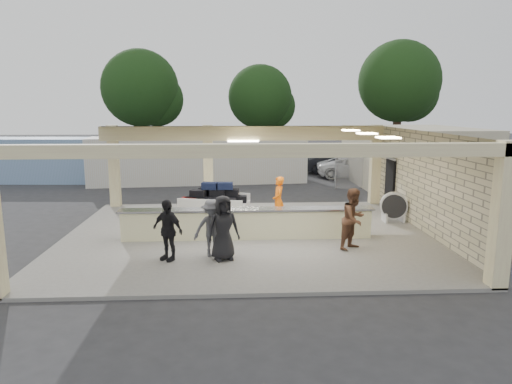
{
  "coord_description": "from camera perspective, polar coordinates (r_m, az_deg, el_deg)",
  "views": [
    {
      "loc": [
        -0.44,
        -14.79,
        4.28
      ],
      "look_at": [
        0.36,
        1.0,
        1.34
      ],
      "focal_mm": 32.0,
      "sensor_mm": 36.0,
      "label": 1
    }
  ],
  "objects": [
    {
      "name": "passenger_b",
      "position": [
        12.83,
        -11.02,
        -4.68
      ],
      "size": [
        1.04,
        0.86,
        1.71
      ],
      "primitive_type": "imported",
      "rotation": [
        0.0,
        0.0,
        -0.59
      ],
      "color": "black",
      "rests_on": "pavilion"
    },
    {
      "name": "passenger_c",
      "position": [
        13.0,
        -5.5,
        -4.49
      ],
      "size": [
        1.12,
        0.63,
        1.64
      ],
      "primitive_type": "imported",
      "rotation": [
        0.0,
        0.0,
        0.26
      ],
      "color": "#4A4B4F",
      "rests_on": "pavilion"
    },
    {
      "name": "tree_right",
      "position": [
        42.64,
        17.79,
        12.63
      ],
      "size": [
        7.2,
        7.0,
        10.0
      ],
      "color": "#382619",
      "rests_on": "ground"
    },
    {
      "name": "passenger_a",
      "position": [
        13.86,
        12.12,
        -3.31
      ],
      "size": [
        0.94,
        0.88,
        1.84
      ],
      "primitive_type": "imported",
      "rotation": [
        0.0,
        0.0,
        0.7
      ],
      "color": "brown",
      "rests_on": "pavilion"
    },
    {
      "name": "ground",
      "position": [
        15.41,
        -1.17,
        -5.6
      ],
      "size": [
        120.0,
        120.0,
        0.0
      ],
      "primitive_type": "plane",
      "color": "#2B2A2D",
      "rests_on": "ground"
    },
    {
      "name": "adjacent_building",
      "position": [
        26.85,
        18.89,
        4.23
      ],
      "size": [
        6.0,
        8.0,
        3.2
      ],
      "primitive_type": "cube",
      "color": "beige",
      "rests_on": "ground"
    },
    {
      "name": "fence",
      "position": [
        26.6,
        22.62,
        2.75
      ],
      "size": [
        12.06,
        0.06,
        2.03
      ],
      "color": "gray",
      "rests_on": "ground"
    },
    {
      "name": "car_white_b",
      "position": [
        31.13,
        22.27,
        3.32
      ],
      "size": [
        5.38,
        3.97,
        1.6
      ],
      "primitive_type": "imported",
      "rotation": [
        0.0,
        0.0,
        1.1
      ],
      "color": "white",
      "rests_on": "ground"
    },
    {
      "name": "baggage_counter",
      "position": [
        14.77,
        -1.12,
        -3.96
      ],
      "size": [
        8.2,
        0.58,
        0.98
      ],
      "color": "beige",
      "rests_on": "pavilion"
    },
    {
      "name": "car_white_a",
      "position": [
        28.81,
        12.25,
        3.02
      ],
      "size": [
        4.59,
        2.39,
        1.28
      ],
      "primitive_type": "imported",
      "rotation": [
        0.0,
        0.0,
        1.51
      ],
      "color": "white",
      "rests_on": "ground"
    },
    {
      "name": "container_white",
      "position": [
        26.45,
        -7.12,
        4.01
      ],
      "size": [
        12.36,
        3.6,
        2.64
      ],
      "primitive_type": "cube",
      "rotation": [
        0.0,
        0.0,
        0.1
      ],
      "color": "silver",
      "rests_on": "ground"
    },
    {
      "name": "passenger_d",
      "position": [
        12.65,
        -4.11,
        -4.49
      ],
      "size": [
        0.96,
        0.62,
        1.81
      ],
      "primitive_type": "imported",
      "rotation": [
        0.0,
        0.0,
        0.32
      ],
      "color": "black",
      "rests_on": "pavilion"
    },
    {
      "name": "container_blue",
      "position": [
        29.61,
        -25.96,
        3.63
      ],
      "size": [
        9.87,
        2.89,
        2.54
      ],
      "primitive_type": "cube",
      "rotation": [
        0.0,
        0.0,
        -0.06
      ],
      "color": "#7C97C7",
      "rests_on": "ground"
    },
    {
      "name": "pavilion",
      "position": [
        15.75,
        -0.49,
        -0.2
      ],
      "size": [
        12.01,
        10.0,
        3.55
      ],
      "color": "slate",
      "rests_on": "ground"
    },
    {
      "name": "luggage_cart",
      "position": [
        17.23,
        -5.23,
        -0.92
      ],
      "size": [
        2.71,
        2.02,
        1.42
      ],
      "rotation": [
        0.0,
        0.0,
        -0.23
      ],
      "color": "silver",
      "rests_on": "pavilion"
    },
    {
      "name": "tree_mid",
      "position": [
        41.05,
        0.96,
        11.47
      ],
      "size": [
        6.0,
        5.6,
        8.0
      ],
      "color": "#382619",
      "rests_on": "ground"
    },
    {
      "name": "drum_fan",
      "position": [
        17.64,
        16.83,
        -1.68
      ],
      "size": [
        1.04,
        0.59,
        1.1
      ],
      "rotation": [
        0.0,
        0.0,
        -0.27
      ],
      "color": "silver",
      "rests_on": "pavilion"
    },
    {
      "name": "tree_left",
      "position": [
        39.64,
        -13.75,
        12.12
      ],
      "size": [
        6.6,
        6.3,
        9.0
      ],
      "color": "#382619",
      "rests_on": "ground"
    },
    {
      "name": "car_dark",
      "position": [
        30.54,
        9.68,
        3.61
      ],
      "size": [
        4.16,
        1.61,
        1.37
      ],
      "primitive_type": "imported",
      "rotation": [
        0.0,
        0.0,
        1.61
      ],
      "color": "black",
      "rests_on": "ground"
    },
    {
      "name": "baggage_handler",
      "position": [
        16.36,
        2.82,
        -1.13
      ],
      "size": [
        0.36,
        0.65,
        1.76
      ],
      "primitive_type": "imported",
      "rotation": [
        0.0,
        0.0,
        4.73
      ],
      "color": "orange",
      "rests_on": "pavilion"
    }
  ]
}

